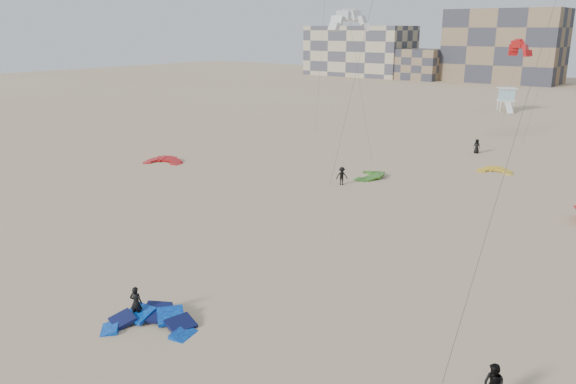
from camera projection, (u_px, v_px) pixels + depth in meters
The scene contains 14 objects.
ground at pixel (195, 329), 25.80m from camera, with size 320.00×320.00×0.00m, color tan.
kite_ground_blue at pixel (150, 328), 25.89m from camera, with size 4.19×4.27×1.17m, color blue, non-canonical shape.
kite_ground_red at pixel (163, 163), 57.76m from camera, with size 3.75×3.92×0.82m, color red, non-canonical shape.
kite_ground_green at pixel (369, 177), 52.26m from camera, with size 3.68×3.86×0.76m, color #398220, non-canonical shape.
kite_ground_yellow at pixel (495, 172), 53.94m from camera, with size 2.97×3.09×0.69m, color yellow, non-canonical shape.
kitesurfer_main at pixel (136, 303), 26.45m from camera, with size 0.60×0.40×1.66m, color black.
kitesurfer_c at pixel (342, 176), 49.29m from camera, with size 1.04×0.60×1.62m, color black.
kitesurfer_e at pixel (477, 146), 61.87m from camera, with size 0.77×0.50×1.57m, color black.
kite_fly_grey at pixel (350, 23), 53.34m from camera, with size 6.55×5.53×14.46m.
kite_fly_red at pixel (520, 49), 69.50m from camera, with size 5.40×5.40×11.21m.
lifeguard_tower_far at pixel (506, 99), 93.35m from camera, with size 3.74×5.80×3.86m.
condo_west_a at pixel (360, 51), 163.48m from camera, with size 30.00×15.00×14.00m, color tan.
condo_west_b at pixel (504, 46), 142.23m from camera, with size 28.00×14.00×18.00m, color #7C644B.
condo_fill_left at pixel (420, 64), 150.96m from camera, with size 12.00×10.00×8.00m, color #7C644B.
Camera 1 is at (17.57, -15.45, 13.27)m, focal length 35.00 mm.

